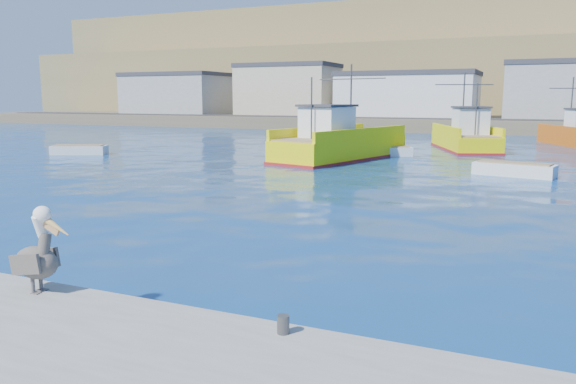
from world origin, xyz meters
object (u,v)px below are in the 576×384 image
object	(u,v)px
skiff_left	(79,151)
skiff_mid	(514,171)
trawler_yellow_b	(466,138)
trawler_yellow_a	(339,144)
pelican	(38,255)
skiff_extra	(384,152)
boat_orange	(575,134)

from	to	relation	value
skiff_left	skiff_mid	size ratio (longest dim) A/B	0.96
trawler_yellow_b	skiff_mid	xyz separation A→B (m)	(4.27, -14.94, -0.68)
skiff_left	skiff_mid	xyz separation A→B (m)	(30.40, 0.55, 0.01)
trawler_yellow_b	skiff_left	bearing A→B (deg)	-149.34
trawler_yellow_a	pelican	size ratio (longest dim) A/B	7.24
trawler_yellow_b	skiff_left	xyz separation A→B (m)	(-26.13, -15.49, -0.69)
trawler_yellow_b	skiff_extra	bearing A→B (deg)	-123.49
skiff_left	skiff_mid	distance (m)	30.41
trawler_yellow_a	skiff_extra	world-z (taller)	trawler_yellow_a
trawler_yellow_a	skiff_left	bearing A→B (deg)	-166.59
boat_orange	skiff_left	distance (m)	42.17
trawler_yellow_b	skiff_mid	size ratio (longest dim) A/B	2.40
boat_orange	skiff_mid	distance (m)	23.98
trawler_yellow_a	boat_orange	distance (m)	25.05
trawler_yellow_b	pelican	xyz separation A→B (m)	(-3.32, -40.09, 0.26)
trawler_yellow_b	boat_orange	distance (m)	12.09
trawler_yellow_a	skiff_left	distance (m)	19.54
skiff_mid	pelican	world-z (taller)	pelican
trawler_yellow_a	trawler_yellow_b	size ratio (longest dim) A/B	1.17
skiff_left	skiff_extra	size ratio (longest dim) A/B	1.00
trawler_yellow_a	trawler_yellow_b	bearing A→B (deg)	56.93
boat_orange	pelican	xyz separation A→B (m)	(-11.74, -48.76, 0.21)
skiff_extra	pelican	distance (m)	32.78
trawler_yellow_b	skiff_mid	distance (m)	15.55
trawler_yellow_a	skiff_extra	distance (m)	4.33
trawler_yellow_a	skiff_mid	size ratio (longest dim) A/B	2.81
skiff_left	pelican	world-z (taller)	pelican
trawler_yellow_a	skiff_left	size ratio (longest dim) A/B	2.94
boat_orange	skiff_left	xyz separation A→B (m)	(-34.55, -24.16, -0.74)
trawler_yellow_b	skiff_left	distance (m)	30.39
skiff_left	pelican	size ratio (longest dim) A/B	2.46
skiff_mid	boat_orange	bearing A→B (deg)	80.03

